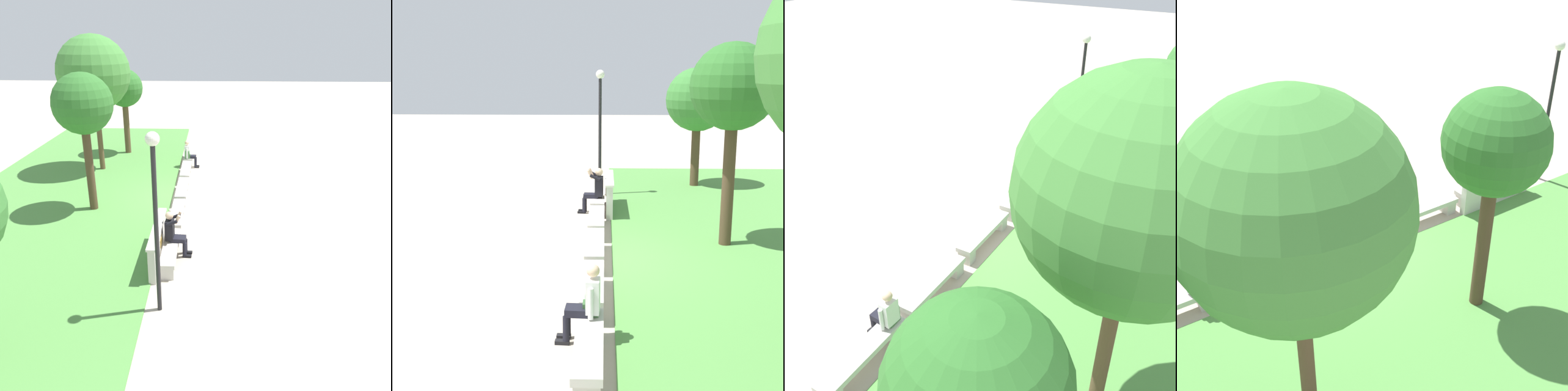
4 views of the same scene
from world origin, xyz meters
The scene contains 14 objects.
ground_plane centered at (0.00, 0.00, 0.00)m, with size 80.00×80.00×0.00m, color #B2A593.
grass_strip centered at (0.00, 4.38, 0.01)m, with size 22.79×8.00×0.03m, color #518E42.
bench_main centered at (-4.40, 0.00, 0.30)m, with size 2.00×0.40×0.45m.
bench_near centered at (-2.20, 0.00, 0.30)m, with size 2.00×0.40×0.45m.
bench_mid centered at (0.00, 0.00, 0.30)m, with size 2.00×0.40×0.45m.
bench_far centered at (2.20, 0.00, 0.30)m, with size 2.00×0.40×0.45m.
bench_end centered at (4.40, 0.00, 0.30)m, with size 2.00×0.40×0.45m.
backrest_wall_with_plaque centered at (-4.40, 0.34, 0.52)m, with size 2.39×0.24×1.01m.
person_photographer centered at (-4.12, -0.08, 0.74)m, with size 0.49×0.74×1.32m.
person_distant centered at (3.64, -0.07, 0.67)m, with size 0.48×0.69×1.26m.
backpack centered at (3.60, 0.01, 0.63)m, with size 0.28×0.24×0.43m.
tree_left_background centered at (3.15, 3.91, 4.24)m, with size 3.08×3.08×5.80m.
tree_right_background centered at (-1.19, 3.06, 3.63)m, with size 1.96×1.96×4.68m.
lamp_post centered at (-6.46, 0.04, 2.64)m, with size 0.28×0.28×4.07m.
Camera 3 is at (8.20, 4.67, 7.01)m, focal length 42.00 mm.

